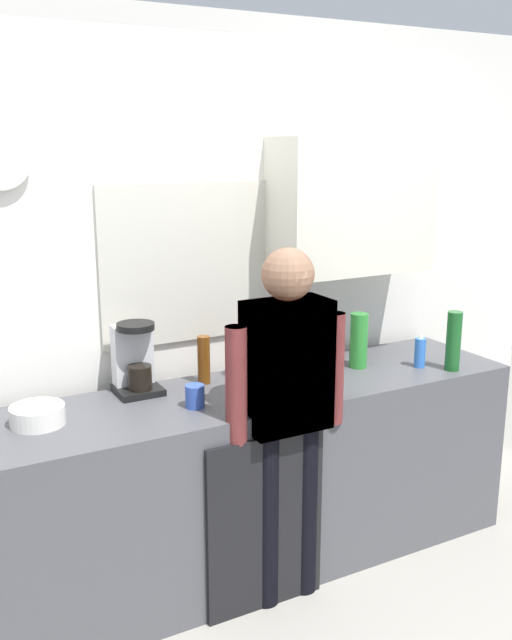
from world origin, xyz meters
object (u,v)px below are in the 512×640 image
object	(u,v)px
person_guest	(287,399)
coffee_maker	(135,361)
bottle_amber_beer	(204,360)
mixing_bowl	(37,415)
dish_soap	(420,352)
cup_white_mug	(297,367)
cup_terracotta_mug	(236,366)
cup_blue_mug	(195,396)
person_at_sink	(287,399)
bottle_green_wine	(453,341)
bottle_clear_soda	(359,341)
bottle_dark_sauce	(338,374)

from	to	relation	value
person_guest	coffee_maker	bearing A→B (deg)	-40.54
bottle_amber_beer	mixing_bowl	bearing A→B (deg)	-169.69
mixing_bowl	dish_soap	world-z (taller)	dish_soap
bottle_amber_beer	cup_white_mug	xyz separation A→B (m)	(0.44, -0.13, -0.07)
cup_terracotta_mug	cup_blue_mug	bearing A→B (deg)	-139.34
cup_white_mug	person_at_sink	bearing A→B (deg)	-127.05
bottle_green_wine	person_at_sink	size ratio (longest dim) A/B	0.19
bottle_green_wine	dish_soap	bearing A→B (deg)	134.06
bottle_clear_soda	cup_blue_mug	size ratio (longest dim) A/B	2.80
coffee_maker	bottle_amber_beer	bearing A→B (deg)	-7.35
cup_terracotta_mug	cup_blue_mug	xyz separation A→B (m)	(-0.35, -0.30, 0.00)
bottle_amber_beer	dish_soap	world-z (taller)	bottle_amber_beer
bottle_amber_beer	mixing_bowl	size ratio (longest dim) A/B	1.05
bottle_green_wine	bottle_dark_sauce	size ratio (longest dim) A/B	1.67
bottle_clear_soda	cup_white_mug	xyz separation A→B (m)	(-0.35, 0.02, -0.09)
mixing_bowl	person_at_sink	bearing A→B (deg)	-19.58
cup_blue_mug	person_at_sink	world-z (taller)	person_at_sink
bottle_amber_beer	bottle_clear_soda	bearing A→B (deg)	-10.63
bottle_amber_beer	bottle_dark_sauce	size ratio (longest dim) A/B	1.28
bottle_amber_beer	cup_white_mug	distance (m)	0.46
cup_blue_mug	person_at_sink	bearing A→B (deg)	-33.67
bottle_clear_soda	dish_soap	xyz separation A→B (m)	(0.28, -0.15, -0.06)
dish_soap	mixing_bowl	bearing A→B (deg)	175.47
bottle_dark_sauce	bottle_amber_beer	bearing A→B (deg)	138.79
bottle_green_wine	coffee_maker	bearing A→B (deg)	163.26
mixing_bowl	person_guest	size ratio (longest dim) A/B	0.14
cup_white_mug	coffee_maker	bearing A→B (deg)	167.33
cup_blue_mug	mixing_bowl	size ratio (longest dim) A/B	0.45
person_guest	dish_soap	bearing A→B (deg)	-160.66
cup_blue_mug	coffee_maker	bearing A→B (deg)	116.55
coffee_maker	cup_blue_mug	world-z (taller)	coffee_maker
bottle_amber_beer	person_guest	size ratio (longest dim) A/B	0.14
cup_blue_mug	bottle_clear_soda	bearing A→B (deg)	7.36
bottle_amber_beer	cup_blue_mug	distance (m)	0.33
coffee_maker	cup_white_mug	world-z (taller)	coffee_maker
bottle_dark_sauce	person_at_sink	xyz separation A→B (m)	(-0.31, -0.07, -0.04)
cup_blue_mug	dish_soap	size ratio (longest dim) A/B	0.56
cup_white_mug	mixing_bowl	xyz separation A→B (m)	(-1.24, -0.02, -0.01)
cup_blue_mug	dish_soap	world-z (taller)	dish_soap
bottle_amber_beer	cup_white_mug	size ratio (longest dim) A/B	2.42
bottle_green_wine	cup_blue_mug	xyz separation A→B (m)	(-1.34, 0.14, -0.10)
dish_soap	person_guest	distance (m)	0.93
bottle_dark_sauce	dish_soap	distance (m)	0.60
coffee_maker	bottle_amber_beer	xyz separation A→B (m)	(0.32, -0.04, -0.03)
mixing_bowl	coffee_maker	bearing A→B (deg)	21.31
coffee_maker	bottle_amber_beer	distance (m)	0.33
bottle_dark_sauce	cup_blue_mug	xyz separation A→B (m)	(-0.64, 0.14, -0.04)
person_at_sink	mixing_bowl	bearing A→B (deg)	159.50
person_at_sink	bottle_clear_soda	bearing A→B (deg)	27.71
cup_terracotta_mug	bottle_clear_soda	bearing A→B (deg)	-16.34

